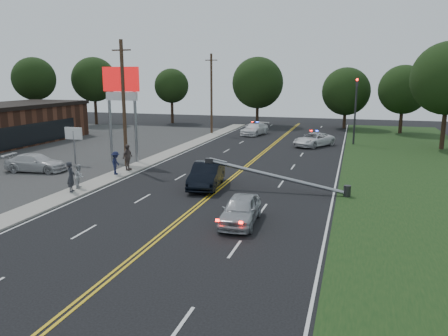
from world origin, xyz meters
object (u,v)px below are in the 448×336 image
(bystander_c, at_px, (116,163))
(small_sign, at_px, (74,136))
(bystander_a, at_px, (71,177))
(utility_pole_mid, at_px, (124,104))
(emergency_b, at_px, (255,129))
(traffic_signal, at_px, (356,105))
(parked_car, at_px, (36,163))
(bystander_d, at_px, (128,157))
(utility_pole_far, at_px, (211,94))
(fallen_streetlight, at_px, (284,178))
(crashed_sedan, at_px, (207,175))
(pylon_sign, at_px, (121,91))
(emergency_a, at_px, (314,140))
(waiting_sedan, at_px, (241,210))
(bystander_b, at_px, (79,176))

(bystander_c, bearing_deg, small_sign, 47.93)
(bystander_a, distance_m, bystander_c, 5.23)
(utility_pole_mid, xyz_separation_m, emergency_b, (5.51, 22.60, -4.34))
(utility_pole_mid, bearing_deg, traffic_signal, 45.80)
(traffic_signal, xyz_separation_m, bystander_c, (-16.71, -20.96, -3.23))
(parked_car, relative_size, emergency_b, 0.92)
(bystander_c, xyz_separation_m, bystander_d, (0.11, 1.56, 0.15))
(utility_pole_far, bearing_deg, bystander_c, -88.19)
(fallen_streetlight, height_order, bystander_d, bystander_d)
(fallen_streetlight, xyz_separation_m, utility_pole_mid, (-13.39, 4.00, 4.17))
(small_sign, distance_m, fallen_streetlight, 18.68)
(bystander_d, bearing_deg, crashed_sedan, -106.78)
(pylon_sign, height_order, bystander_a, pylon_sign)
(utility_pole_far, xyz_separation_m, bystander_c, (0.79, -24.97, -4.11))
(parked_car, bearing_deg, bystander_a, -133.89)
(small_sign, distance_m, emergency_a, 23.97)
(small_sign, relative_size, utility_pole_far, 0.31)
(pylon_sign, distance_m, waiting_sedan, 19.31)
(small_sign, distance_m, bystander_b, 9.08)
(parked_car, height_order, bystander_b, bystander_b)
(bystander_c, bearing_deg, waiting_sedan, -137.90)
(utility_pole_mid, height_order, emergency_b, utility_pole_mid)
(traffic_signal, distance_m, fallen_streetlight, 22.62)
(small_sign, bearing_deg, bystander_a, -56.13)
(pylon_sign, xyz_separation_m, traffic_signal, (18.80, 16.00, -1.79))
(pylon_sign, bearing_deg, utility_pole_far, 86.28)
(crashed_sedan, height_order, bystander_b, bystander_b)
(pylon_sign, relative_size, fallen_streetlight, 0.85)
(utility_pole_mid, height_order, parked_car, utility_pole_mid)
(waiting_sedan, xyz_separation_m, emergency_b, (-6.78, 33.25, 0.04))
(utility_pole_far, height_order, bystander_b, utility_pole_far)
(parked_car, xyz_separation_m, bystander_b, (6.53, -3.78, 0.21))
(pylon_sign, height_order, parked_car, pylon_sign)
(waiting_sedan, bearing_deg, parked_car, 155.17)
(bystander_c, distance_m, bystander_d, 1.58)
(utility_pole_mid, distance_m, waiting_sedan, 16.84)
(traffic_signal, height_order, utility_pole_mid, utility_pole_mid)
(fallen_streetlight, bearing_deg, bystander_a, -161.69)
(emergency_a, xyz_separation_m, emergency_b, (-7.97, 7.19, 0.04))
(parked_car, relative_size, bystander_d, 2.35)
(small_sign, height_order, utility_pole_mid, utility_pole_mid)
(emergency_a, distance_m, bystander_d, 21.00)
(bystander_d, bearing_deg, emergency_a, -32.77)
(pylon_sign, xyz_separation_m, emergency_a, (14.78, 13.41, -5.29))
(bystander_b, bearing_deg, pylon_sign, -6.52)
(utility_pole_mid, xyz_separation_m, utility_pole_far, (0.00, 22.00, 0.00))
(fallen_streetlight, bearing_deg, bystander_d, 168.24)
(fallen_streetlight, xyz_separation_m, emergency_b, (-7.88, 26.60, -0.17))
(waiting_sedan, distance_m, emergency_a, 26.09)
(utility_pole_far, xyz_separation_m, bystander_a, (0.70, -30.20, -4.01))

